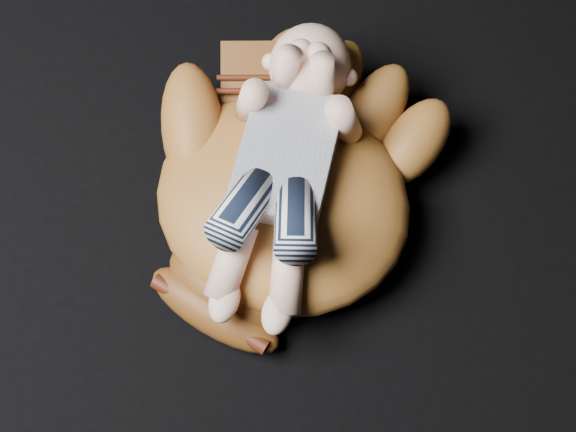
# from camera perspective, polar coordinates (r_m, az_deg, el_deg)

# --- Properties ---
(baseball_glove) EXTENTS (0.50, 0.54, 0.14)m
(baseball_glove) POSITION_cam_1_polar(r_m,az_deg,el_deg) (1.08, -0.33, 1.37)
(baseball_glove) COLOR brown
(baseball_glove) RESTS_ON ground
(newborn_baby) EXTENTS (0.21, 0.40, 0.16)m
(newborn_baby) POSITION_cam_1_polar(r_m,az_deg,el_deg) (1.03, -0.49, 2.68)
(newborn_baby) COLOR #E9B196
(newborn_baby) RESTS_ON baseball_glove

